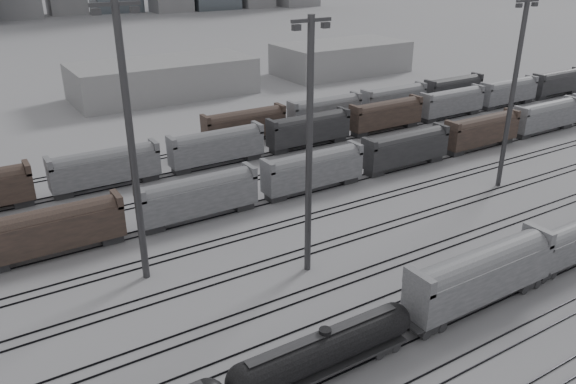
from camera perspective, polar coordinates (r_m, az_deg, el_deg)
ground at (r=52.63m, az=15.35°, el=-13.46°), size 900.00×900.00×0.00m
tracks at (r=63.41m, az=3.91°, el=-5.67°), size 220.00×71.50×0.16m
tank_car_b at (r=45.14m, az=3.73°, el=-15.72°), size 16.84×2.81×4.16m
hopper_car_a at (r=54.81m, az=19.01°, el=-7.77°), size 16.51×3.28×5.90m
light_mast_b at (r=53.98m, az=-15.65°, el=4.82°), size 4.35×0.70×27.21m
light_mast_c at (r=53.75m, az=2.17°, el=4.71°), size 4.11×0.66×25.69m
light_mast_d at (r=81.24m, az=21.88°, el=9.45°), size 4.08×0.65×25.49m
bg_string_near at (r=77.17m, az=2.56°, el=2.09°), size 151.00×3.00×5.60m
bg_string_mid at (r=94.98m, az=2.12°, el=6.24°), size 151.00×3.00×5.60m
bg_string_far at (r=111.23m, az=7.38°, el=8.64°), size 66.00×3.00×5.60m
warehouse_mid at (r=132.21m, az=-12.52°, el=11.18°), size 40.00×18.00×8.00m
warehouse_right at (r=155.76m, az=5.43°, el=13.42°), size 35.00×18.00×8.00m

